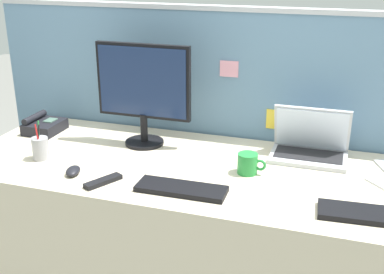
{
  "coord_description": "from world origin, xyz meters",
  "views": [
    {
      "loc": [
        0.65,
        -1.94,
        1.65
      ],
      "look_at": [
        0.0,
        0.05,
        0.86
      ],
      "focal_mm": 45.8,
      "sensor_mm": 36.0,
      "label": 1
    }
  ],
  "objects_px": {
    "keyboard_spare": "(181,189)",
    "desk_phone": "(44,126)",
    "keyboard_main": "(368,214)",
    "tv_remote": "(103,181)",
    "pen_cup": "(40,148)",
    "coffee_mug": "(248,163)",
    "computer_mouse_right_hand": "(73,171)",
    "desktop_monitor": "(143,88)",
    "cell_phone_white_slab": "(383,184)",
    "laptop": "(310,144)"
  },
  "relations": [
    {
      "from": "keyboard_spare",
      "to": "desk_phone",
      "type": "bearing_deg",
      "value": 154.01
    },
    {
      "from": "keyboard_main",
      "to": "tv_remote",
      "type": "relative_size",
      "value": 2.13
    },
    {
      "from": "keyboard_main",
      "to": "pen_cup",
      "type": "height_order",
      "value": "pen_cup"
    },
    {
      "from": "keyboard_main",
      "to": "keyboard_spare",
      "type": "xyz_separation_m",
      "value": [
        -0.72,
        -0.02,
        0.0
      ]
    },
    {
      "from": "pen_cup",
      "to": "coffee_mug",
      "type": "bearing_deg",
      "value": 8.9
    },
    {
      "from": "computer_mouse_right_hand",
      "to": "pen_cup",
      "type": "height_order",
      "value": "pen_cup"
    },
    {
      "from": "desktop_monitor",
      "to": "computer_mouse_right_hand",
      "type": "height_order",
      "value": "desktop_monitor"
    },
    {
      "from": "desk_phone",
      "to": "pen_cup",
      "type": "xyz_separation_m",
      "value": [
        0.2,
        -0.32,
        0.02
      ]
    },
    {
      "from": "cell_phone_white_slab",
      "to": "tv_remote",
      "type": "xyz_separation_m",
      "value": [
        -1.12,
        -0.35,
        0.01
      ]
    },
    {
      "from": "pen_cup",
      "to": "tv_remote",
      "type": "xyz_separation_m",
      "value": [
        0.4,
        -0.14,
        -0.04
      ]
    },
    {
      "from": "desktop_monitor",
      "to": "laptop",
      "type": "height_order",
      "value": "desktop_monitor"
    },
    {
      "from": "desktop_monitor",
      "to": "computer_mouse_right_hand",
      "type": "xyz_separation_m",
      "value": [
        -0.15,
        -0.44,
        -0.28
      ]
    },
    {
      "from": "keyboard_main",
      "to": "computer_mouse_right_hand",
      "type": "bearing_deg",
      "value": 176.61
    },
    {
      "from": "coffee_mug",
      "to": "tv_remote",
      "type": "bearing_deg",
      "value": -152.2
    },
    {
      "from": "desktop_monitor",
      "to": "computer_mouse_right_hand",
      "type": "distance_m",
      "value": 0.54
    },
    {
      "from": "laptop",
      "to": "cell_phone_white_slab",
      "type": "height_order",
      "value": "laptop"
    },
    {
      "from": "keyboard_main",
      "to": "desk_phone",
      "type": "bearing_deg",
      "value": 162.01
    },
    {
      "from": "cell_phone_white_slab",
      "to": "laptop",
      "type": "bearing_deg",
      "value": 104.82
    },
    {
      "from": "computer_mouse_right_hand",
      "to": "tv_remote",
      "type": "distance_m",
      "value": 0.17
    },
    {
      "from": "desktop_monitor",
      "to": "keyboard_main",
      "type": "xyz_separation_m",
      "value": [
        1.07,
        -0.43,
        -0.28
      ]
    },
    {
      "from": "cell_phone_white_slab",
      "to": "keyboard_spare",
      "type": "bearing_deg",
      "value": 159.25
    },
    {
      "from": "keyboard_main",
      "to": "computer_mouse_right_hand",
      "type": "distance_m",
      "value": 1.23
    },
    {
      "from": "keyboard_spare",
      "to": "computer_mouse_right_hand",
      "type": "relative_size",
      "value": 3.71
    },
    {
      "from": "keyboard_main",
      "to": "laptop",
      "type": "bearing_deg",
      "value": 113.64
    },
    {
      "from": "keyboard_spare",
      "to": "pen_cup",
      "type": "xyz_separation_m",
      "value": [
        -0.74,
        0.11,
        0.04
      ]
    },
    {
      "from": "desktop_monitor",
      "to": "laptop",
      "type": "xyz_separation_m",
      "value": [
        0.81,
        0.08,
        -0.23
      ]
    },
    {
      "from": "cell_phone_white_slab",
      "to": "tv_remote",
      "type": "distance_m",
      "value": 1.17
    },
    {
      "from": "desk_phone",
      "to": "pen_cup",
      "type": "relative_size",
      "value": 1.1
    },
    {
      "from": "pen_cup",
      "to": "tv_remote",
      "type": "distance_m",
      "value": 0.43
    },
    {
      "from": "pen_cup",
      "to": "desktop_monitor",
      "type": "bearing_deg",
      "value": 41.16
    },
    {
      "from": "desktop_monitor",
      "to": "desk_phone",
      "type": "bearing_deg",
      "value": -178.85
    },
    {
      "from": "keyboard_spare",
      "to": "desktop_monitor",
      "type": "bearing_deg",
      "value": 127.03
    },
    {
      "from": "pen_cup",
      "to": "laptop",
      "type": "bearing_deg",
      "value": 19.04
    },
    {
      "from": "laptop",
      "to": "computer_mouse_right_hand",
      "type": "bearing_deg",
      "value": -151.87
    },
    {
      "from": "desk_phone",
      "to": "tv_remote",
      "type": "xyz_separation_m",
      "value": [
        0.6,
        -0.47,
        -0.02
      ]
    },
    {
      "from": "cell_phone_white_slab",
      "to": "computer_mouse_right_hand",
      "type": "bearing_deg",
      "value": 150.72
    },
    {
      "from": "cell_phone_white_slab",
      "to": "coffee_mug",
      "type": "bearing_deg",
      "value": 143.01
    },
    {
      "from": "keyboard_spare",
      "to": "cell_phone_white_slab",
      "type": "xyz_separation_m",
      "value": [
        0.78,
        0.32,
        -0.01
      ]
    },
    {
      "from": "desk_phone",
      "to": "coffee_mug",
      "type": "distance_m",
      "value": 1.17
    },
    {
      "from": "laptop",
      "to": "computer_mouse_right_hand",
      "type": "distance_m",
      "value": 1.09
    },
    {
      "from": "keyboard_spare",
      "to": "coffee_mug",
      "type": "height_order",
      "value": "coffee_mug"
    },
    {
      "from": "desktop_monitor",
      "to": "tv_remote",
      "type": "bearing_deg",
      "value": -88.32
    },
    {
      "from": "pen_cup",
      "to": "coffee_mug",
      "type": "distance_m",
      "value": 0.97
    },
    {
      "from": "laptop",
      "to": "computer_mouse_right_hand",
      "type": "relative_size",
      "value": 3.52
    },
    {
      "from": "desktop_monitor",
      "to": "coffee_mug",
      "type": "height_order",
      "value": "desktop_monitor"
    },
    {
      "from": "desk_phone",
      "to": "keyboard_main",
      "type": "distance_m",
      "value": 1.71
    },
    {
      "from": "tv_remote",
      "to": "pen_cup",
      "type": "bearing_deg",
      "value": -171.56
    },
    {
      "from": "laptop",
      "to": "pen_cup",
      "type": "xyz_separation_m",
      "value": [
        -1.19,
        -0.41,
        -0.01
      ]
    },
    {
      "from": "keyboard_spare",
      "to": "cell_phone_white_slab",
      "type": "bearing_deg",
      "value": 20.94
    },
    {
      "from": "computer_mouse_right_hand",
      "to": "cell_phone_white_slab",
      "type": "relative_size",
      "value": 0.69
    }
  ]
}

